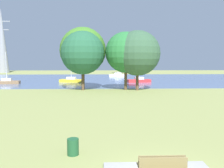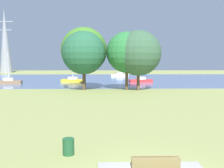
{
  "view_description": "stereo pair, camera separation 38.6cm",
  "coord_description": "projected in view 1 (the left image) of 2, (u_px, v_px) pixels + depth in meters",
  "views": [
    {
      "loc": [
        -2.18,
        -8.66,
        4.56
      ],
      "look_at": [
        -1.28,
        18.29,
        1.92
      ],
      "focal_mm": 39.0,
      "sensor_mm": 36.0,
      "label": 1
    },
    {
      "loc": [
        -1.79,
        -8.67,
        4.56
      ],
      "look_at": [
        -1.28,
        18.29,
        1.92
      ],
      "focal_mm": 39.0,
      "sensor_mm": 36.0,
      "label": 2
    }
  ],
  "objects": [
    {
      "name": "water_surface",
      "position": [
        113.0,
        79.0,
        58.87
      ],
      "size": [
        140.0,
        40.0,
        0.02
      ],
      "primitive_type": "cube",
      "color": "slate",
      "rests_on": "ground"
    },
    {
      "name": "bench_facing_water",
      "position": [
        161.0,
        167.0,
        9.35
      ],
      "size": [
        1.8,
        0.48,
        0.89
      ],
      "color": "#AF978D",
      "rests_on": "concrete_pad"
    },
    {
      "name": "sailboat_yellow",
      "position": [
        71.0,
        80.0,
        50.36
      ],
      "size": [
        5.01,
        2.45,
        7.69
      ],
      "color": "yellow",
      "rests_on": "water_surface"
    },
    {
      "name": "litter_bin",
      "position": [
        73.0,
        147.0,
        11.72
      ],
      "size": [
        0.56,
        0.56,
        0.8
      ],
      "primitive_type": "cylinder",
      "color": "#1E512D",
      "rests_on": "ground"
    },
    {
      "name": "electricity_pylon",
      "position": [
        2.0,
        41.0,
        88.53
      ],
      "size": [
        6.4,
        4.4,
        23.28
      ],
      "color": "gray",
      "rests_on": "ground"
    },
    {
      "name": "sailboat_red",
      "position": [
        139.0,
        80.0,
        50.24
      ],
      "size": [
        4.98,
        2.27,
        5.49
      ],
      "color": "red",
      "rests_on": "water_surface"
    },
    {
      "name": "tree_mid_shore",
      "position": [
        138.0,
        53.0,
        36.64
      ],
      "size": [
        6.84,
        6.84,
        9.05
      ],
      "color": "brown",
      "rests_on": "ground"
    },
    {
      "name": "tree_east_far",
      "position": [
        83.0,
        53.0,
        36.73
      ],
      "size": [
        6.59,
        6.59,
        8.99
      ],
      "color": "brown",
      "rests_on": "ground"
    },
    {
      "name": "sailboat_brown",
      "position": [
        7.0,
        82.0,
        46.84
      ],
      "size": [
        4.9,
        1.86,
        6.08
      ],
      "color": "brown",
      "rests_on": "water_surface"
    },
    {
      "name": "ground_plane",
      "position": [
        121.0,
        96.0,
        31.02
      ],
      "size": [
        160.0,
        160.0,
        0.0
      ],
      "primitive_type": "plane",
      "color": "#8C9351"
    },
    {
      "name": "tree_west_far",
      "position": [
        83.0,
        50.0,
        38.89
      ],
      "size": [
        7.4,
        7.4,
        9.84
      ],
      "color": "brown",
      "rests_on": "ground"
    },
    {
      "name": "sailboat_white",
      "position": [
        118.0,
        75.0,
        67.95
      ],
      "size": [
        5.0,
        2.4,
        6.42
      ],
      "color": "white",
      "rests_on": "water_surface"
    },
    {
      "name": "tree_east_near",
      "position": [
        126.0,
        52.0,
        37.08
      ],
      "size": [
        6.26,
        6.26,
        8.91
      ],
      "color": "brown",
      "rests_on": "ground"
    }
  ]
}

